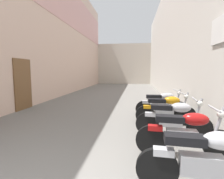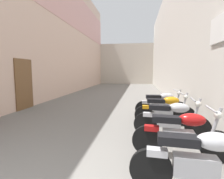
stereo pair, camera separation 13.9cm
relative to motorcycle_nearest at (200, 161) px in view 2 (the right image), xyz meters
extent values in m
plane|color=slate|center=(-2.44, 7.33, -0.50)|extent=(36.94, 36.94, 0.00)
cube|color=beige|center=(-6.03, 9.33, 3.96)|extent=(0.40, 20.94, 8.92)
cube|color=brown|center=(-5.81, 4.46, 0.60)|extent=(0.06, 1.10, 2.20)
cube|color=#DBA39E|center=(-5.82, 9.33, 5.92)|extent=(0.04, 20.94, 2.85)
cube|color=beige|center=(1.14, 9.33, 3.11)|extent=(0.40, 20.94, 7.23)
cube|color=white|center=(0.91, 1.86, 2.10)|extent=(0.04, 0.90, 0.60)
cube|color=beige|center=(-2.44, 20.81, 2.08)|extent=(9.77, 2.00, 5.16)
cylinder|color=black|center=(-0.63, 0.04, -0.20)|extent=(0.60, 0.12, 0.60)
cube|color=#9E9EA3|center=(-0.06, 0.00, -0.08)|extent=(0.57, 0.24, 0.28)
ellipsoid|color=#B7B7BC|center=(0.17, -0.01, 0.28)|extent=(0.50, 0.29, 0.24)
cube|color=black|center=(-0.29, 0.02, 0.26)|extent=(0.53, 0.25, 0.12)
cube|color=#B7B7BC|center=(-0.55, 0.04, 0.06)|extent=(0.29, 0.16, 0.10)
cylinder|color=black|center=(0.61, 0.95, -0.20)|extent=(0.60, 0.13, 0.60)
cylinder|color=black|center=(-0.63, 1.05, -0.20)|extent=(0.60, 0.13, 0.60)
cube|color=#9E9EA3|center=(-0.06, 1.00, -0.08)|extent=(0.57, 0.25, 0.28)
ellipsoid|color=#AD1414|center=(0.17, 0.98, 0.28)|extent=(0.50, 0.30, 0.24)
cube|color=black|center=(-0.29, 1.02, 0.26)|extent=(0.54, 0.26, 0.12)
cylinder|color=#9E9EA3|center=(0.54, 0.95, 0.15)|extent=(0.25, 0.08, 0.77)
cylinder|color=#9E9EA3|center=(0.47, 0.96, 0.50)|extent=(0.08, 0.58, 0.04)
sphere|color=silver|center=(0.59, 0.95, 0.40)|extent=(0.14, 0.14, 0.14)
cube|color=#AD1414|center=(-0.55, 1.04, 0.06)|extent=(0.29, 0.16, 0.10)
cylinder|color=black|center=(0.61, 1.97, -0.20)|extent=(0.61, 0.15, 0.60)
cylinder|color=black|center=(-0.63, 2.12, -0.20)|extent=(0.61, 0.15, 0.60)
cube|color=#9E9EA3|center=(-0.06, 2.05, -0.08)|extent=(0.58, 0.27, 0.28)
ellipsoid|color=#B7B7BC|center=(0.17, 2.02, 0.28)|extent=(0.51, 0.32, 0.24)
cube|color=black|center=(-0.29, 2.07, 0.26)|extent=(0.54, 0.28, 0.12)
cylinder|color=#9E9EA3|center=(0.54, 1.97, 0.15)|extent=(0.25, 0.09, 0.77)
cylinder|color=#9E9EA3|center=(0.47, 1.98, 0.50)|extent=(0.11, 0.58, 0.04)
sphere|color=silver|center=(0.59, 1.97, 0.40)|extent=(0.14, 0.14, 0.14)
cube|color=#B7B7BC|center=(-0.55, 2.11, 0.06)|extent=(0.29, 0.17, 0.10)
cylinder|color=black|center=(0.61, 3.08, -0.20)|extent=(0.60, 0.11, 0.60)
cylinder|color=black|center=(-0.63, 3.02, -0.20)|extent=(0.60, 0.11, 0.60)
cube|color=#9E9EA3|center=(-0.06, 3.05, -0.08)|extent=(0.57, 0.23, 0.28)
ellipsoid|color=orange|center=(0.17, 3.06, 0.28)|extent=(0.49, 0.28, 0.24)
cube|color=black|center=(-0.29, 3.04, 0.26)|extent=(0.53, 0.24, 0.12)
cylinder|color=#9E9EA3|center=(0.54, 3.08, 0.15)|extent=(0.25, 0.07, 0.77)
cylinder|color=#9E9EA3|center=(0.47, 3.07, 0.50)|extent=(0.06, 0.58, 0.04)
sphere|color=silver|center=(0.59, 3.08, 0.40)|extent=(0.14, 0.14, 0.14)
cube|color=orange|center=(-0.55, 3.03, 0.06)|extent=(0.29, 0.15, 0.10)
cylinder|color=black|center=(0.61, 3.95, -0.20)|extent=(0.60, 0.12, 0.60)
cylinder|color=black|center=(-0.63, 3.87, -0.20)|extent=(0.60, 0.12, 0.60)
cube|color=#9E9EA3|center=(-0.06, 3.91, -0.08)|extent=(0.57, 0.24, 0.28)
ellipsoid|color=#B7B7BC|center=(0.17, 3.92, 0.28)|extent=(0.50, 0.29, 0.24)
cube|color=black|center=(-0.29, 3.89, 0.26)|extent=(0.53, 0.25, 0.12)
cylinder|color=#9E9EA3|center=(0.54, 3.94, 0.15)|extent=(0.25, 0.08, 0.77)
cylinder|color=#9E9EA3|center=(0.47, 3.94, 0.50)|extent=(0.07, 0.58, 0.04)
sphere|color=silver|center=(0.59, 3.95, 0.40)|extent=(0.14, 0.14, 0.14)
cube|color=#B7B7BC|center=(-0.55, 3.87, 0.06)|extent=(0.29, 0.16, 0.10)
camera|label=1|loc=(-0.96, -2.30, 1.18)|focal=27.22mm
camera|label=2|loc=(-0.82, -2.28, 1.18)|focal=27.22mm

